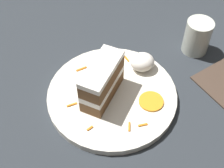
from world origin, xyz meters
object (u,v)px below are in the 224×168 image
orange_garnish (151,101)px  cake_slice (102,81)px  drinking_glass (197,38)px  plate (112,95)px  cream_dollop (142,62)px

orange_garnish → cake_slice: bearing=-19.4°
cake_slice → orange_garnish: 0.12m
cake_slice → drinking_glass: 0.30m
plate → cream_dollop: (-0.08, -0.07, 0.03)m
orange_garnish → plate: bearing=-24.2°
orange_garnish → cream_dollop: bearing=-90.1°
cake_slice → cream_dollop: cake_slice is taller
plate → orange_garnish: (-0.08, 0.04, 0.01)m
plate → drinking_glass: size_ratio=3.29×
cream_dollop → orange_garnish: 0.11m
cake_slice → orange_garnish: (-0.11, 0.04, -0.05)m
cake_slice → orange_garnish: size_ratio=2.40×
cake_slice → cream_dollop: bearing=-114.1°
orange_garnish → drinking_glass: drinking_glass is taller
drinking_glass → plate: bearing=28.4°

